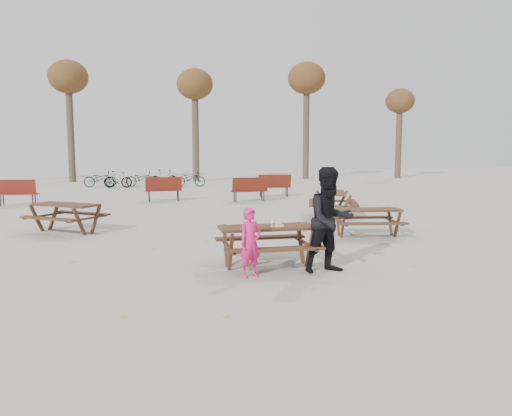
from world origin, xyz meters
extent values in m
plane|color=gray|center=(0.00, 0.00, 0.00)|extent=(80.00, 80.00, 0.00)
cube|color=#3B2515|center=(0.00, 0.00, 0.75)|extent=(1.80, 0.70, 0.05)
cube|color=#3B2515|center=(0.00, -0.60, 0.45)|extent=(1.80, 0.25, 0.05)
cube|color=#3B2515|center=(0.00, 0.60, 0.45)|extent=(1.80, 0.25, 0.05)
cylinder|color=#3B2515|center=(-0.75, -0.30, 0.36)|extent=(0.08, 0.08, 0.73)
cylinder|color=#3B2515|center=(-0.75, 0.30, 0.36)|extent=(0.08, 0.08, 0.73)
cylinder|color=#3B2515|center=(0.75, -0.30, 0.36)|extent=(0.08, 0.08, 0.73)
cylinder|color=#3B2515|center=(0.75, 0.30, 0.36)|extent=(0.08, 0.08, 0.73)
cube|color=white|center=(0.19, -0.10, 0.79)|extent=(0.18, 0.11, 0.03)
ellipsoid|color=tan|center=(0.19, -0.10, 0.83)|extent=(0.14, 0.06, 0.05)
cylinder|color=silver|center=(0.07, -0.14, 0.85)|extent=(0.06, 0.06, 0.15)
cylinder|color=orange|center=(0.07, -0.14, 0.83)|extent=(0.07, 0.07, 0.05)
cylinder|color=white|center=(0.07, -0.14, 0.94)|extent=(0.03, 0.03, 0.02)
imported|color=#DF1B64|center=(-0.47, -0.71, 0.61)|extent=(0.53, 0.45, 1.22)
imported|color=black|center=(1.00, -0.67, 0.95)|extent=(1.05, 0.89, 1.91)
imported|color=black|center=(-4.84, 20.56, 0.47)|extent=(1.83, 0.75, 0.94)
imported|color=black|center=(-3.82, 19.88, 0.47)|extent=(1.62, 0.72, 0.94)
imported|color=black|center=(-2.54, 20.54, 0.46)|extent=(1.79, 0.75, 0.92)
imported|color=black|center=(-1.25, 20.34, 0.49)|extent=(1.69, 0.76, 0.98)
imported|color=black|center=(0.19, 19.84, 0.45)|extent=(1.75, 0.66, 0.91)
cylinder|color=#382B21|center=(-7.00, 25.50, 3.15)|extent=(0.44, 0.44, 6.30)
ellipsoid|color=brown|center=(-7.00, 25.50, 6.75)|extent=(2.52, 2.52, 2.14)
cylinder|color=#382B21|center=(1.00, 24.50, 2.97)|extent=(0.44, 0.44, 5.95)
ellipsoid|color=brown|center=(1.00, 24.50, 6.38)|extent=(2.38, 2.38, 2.02)
cylinder|color=#382B21|center=(9.00, 25.50, 3.32)|extent=(0.44, 0.44, 6.65)
ellipsoid|color=brown|center=(9.00, 25.50, 7.12)|extent=(2.66, 2.66, 2.26)
cylinder|color=#382B21|center=(16.00, 25.00, 2.62)|extent=(0.44, 0.44, 5.25)
ellipsoid|color=brown|center=(16.00, 25.00, 5.62)|extent=(2.10, 2.10, 1.79)
camera|label=1|loc=(-2.18, -9.01, 2.25)|focal=35.00mm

